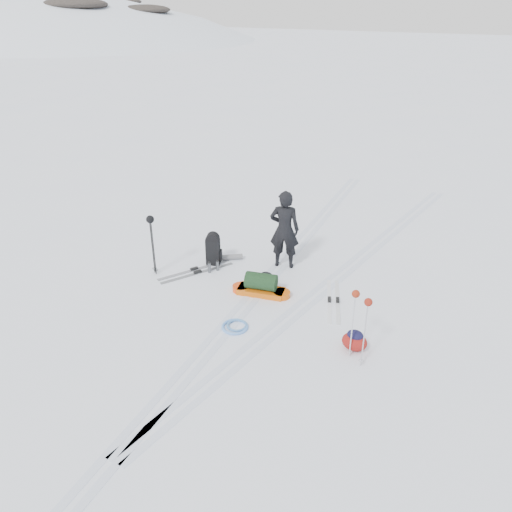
# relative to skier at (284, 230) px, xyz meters

# --- Properties ---
(ground) EXTENTS (200.00, 200.00, 0.00)m
(ground) POSITION_rel_skier_xyz_m (0.04, -1.66, -0.99)
(ground) COLOR white
(ground) RESTS_ON ground
(ski_tracks) EXTENTS (3.38, 17.97, 0.01)m
(ski_tracks) POSITION_rel_skier_xyz_m (0.65, -0.78, -0.99)
(ski_tracks) COLOR silver
(ski_tracks) RESTS_ON ground
(skier) EXTENTS (0.84, 0.67, 1.99)m
(skier) POSITION_rel_skier_xyz_m (0.00, 0.00, 0.00)
(skier) COLOR black
(skier) RESTS_ON ground
(pulk_sled) EXTENTS (1.40, 0.67, 0.52)m
(pulk_sled) POSITION_rel_skier_xyz_m (0.13, -1.45, -0.80)
(pulk_sled) COLOR #D25A0C
(pulk_sled) RESTS_ON ground
(expedition_rucksack) EXTENTS (0.76, 0.82, 0.86)m
(expedition_rucksack) POSITION_rel_skier_xyz_m (-1.56, -0.71, -0.60)
(expedition_rucksack) COLOR black
(expedition_rucksack) RESTS_ON ground
(ski_poles_black) EXTENTS (0.21, 0.19, 1.53)m
(ski_poles_black) POSITION_rel_skier_xyz_m (-2.58, -1.85, 0.26)
(ski_poles_black) COLOR black
(ski_poles_black) RESTS_ON ground
(ski_poles_silver) EXTENTS (0.42, 0.30, 1.44)m
(ski_poles_silver) POSITION_rel_skier_xyz_m (2.78, -2.70, 0.21)
(ski_poles_silver) COLOR silver
(ski_poles_silver) RESTS_ON ground
(touring_skis_grey) EXTENTS (1.20, 1.81, 0.07)m
(touring_skis_grey) POSITION_rel_skier_xyz_m (-1.75, -1.32, -0.98)
(touring_skis_grey) COLOR gray
(touring_skis_grey) RESTS_ON ground
(touring_skis_white) EXTENTS (0.92, 1.80, 0.07)m
(touring_skis_white) POSITION_rel_skier_xyz_m (1.70, -0.97, -0.98)
(touring_skis_white) COLOR white
(touring_skis_white) RESTS_ON ground
(rope_coil) EXTENTS (0.59, 0.59, 0.07)m
(rope_coil) POSITION_rel_skier_xyz_m (0.30, -2.86, -0.96)
(rope_coil) COLOR #609AEA
(rope_coil) RESTS_ON ground
(small_daypack) EXTENTS (0.59, 0.51, 0.42)m
(small_daypack) POSITION_rel_skier_xyz_m (2.65, -2.39, -0.79)
(small_daypack) COLOR maroon
(small_daypack) RESTS_ON ground
(thermos_pair) EXTENTS (0.20, 0.28, 0.29)m
(thermos_pair) POSITION_rel_skier_xyz_m (-1.39, -1.09, -0.86)
(thermos_pair) COLOR #54565B
(thermos_pair) RESTS_ON ground
(stuff_sack) EXTENTS (0.38, 0.30, 0.21)m
(stuff_sack) POSITION_rel_skier_xyz_m (-0.04, -0.86, -0.89)
(stuff_sack) COLOR black
(stuff_sack) RESTS_ON ground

